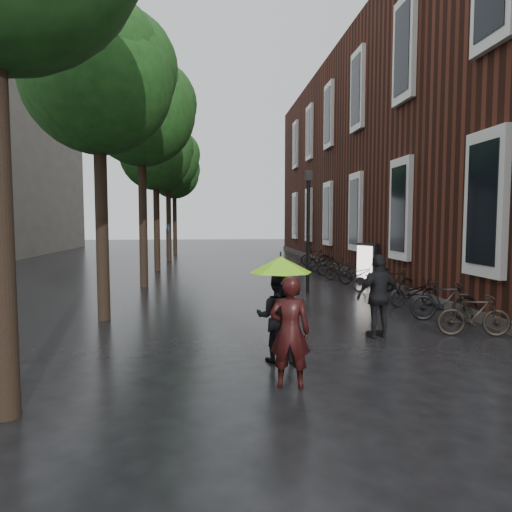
{
  "coord_description": "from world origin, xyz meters",
  "views": [
    {
      "loc": [
        -1.35,
        -5.12,
        2.57
      ],
      "look_at": [
        -0.11,
        6.95,
        1.65
      ],
      "focal_mm": 32.0,
      "sensor_mm": 36.0,
      "label": 1
    }
  ],
  "objects": [
    {
      "name": "ad_lightbox",
      "position": [
        5.14,
        13.01,
        0.84
      ],
      "size": [
        0.26,
        1.1,
        1.66
      ],
      "rotation": [
        0.0,
        0.0,
        0.36
      ],
      "color": "black",
      "rests_on": "ground"
    },
    {
      "name": "lime_umbrella",
      "position": [
        -0.18,
        2.29,
        1.86
      ],
      "size": [
        1.05,
        1.05,
        1.55
      ],
      "rotation": [
        0.0,
        0.0,
        0.07
      ],
      "color": "black",
      "rests_on": "ground"
    },
    {
      "name": "parked_bicycles",
      "position": [
        4.65,
        12.73,
        0.46
      ],
      "size": [
        2.06,
        17.09,
        1.02
      ],
      "color": "black",
      "rests_on": "ground"
    },
    {
      "name": "street_trees",
      "position": [
        -3.99,
        15.91,
        6.34
      ],
      "size": [
        4.33,
        34.03,
        8.91
      ],
      "color": "black",
      "rests_on": "ground"
    },
    {
      "name": "brick_building",
      "position": [
        10.47,
        19.46,
        5.99
      ],
      "size": [
        10.2,
        33.2,
        12.0
      ],
      "color": "#38160F",
      "rests_on": "ground"
    },
    {
      "name": "ground",
      "position": [
        0.0,
        0.0,
        0.0
      ],
      "size": [
        120.0,
        120.0,
        0.0
      ],
      "primitive_type": "plane",
      "color": "black"
    },
    {
      "name": "pedestrian_walking",
      "position": [
        2.37,
        4.52,
        0.92
      ],
      "size": [
        1.15,
        0.67,
        1.85
      ],
      "primitive_type": "imported",
      "rotation": [
        0.0,
        0.0,
        3.35
      ],
      "color": "black",
      "rests_on": "ground"
    },
    {
      "name": "lamp_post",
      "position": [
        2.16,
        10.87,
        2.64
      ],
      "size": [
        0.22,
        0.22,
        4.35
      ],
      "rotation": [
        0.0,
        0.0,
        -0.38
      ],
      "color": "black",
      "rests_on": "ground"
    },
    {
      "name": "person_burgundy",
      "position": [
        -0.12,
        1.71,
        0.87
      ],
      "size": [
        0.71,
        0.54,
        1.74
      ],
      "primitive_type": "imported",
      "rotation": [
        0.0,
        0.0,
        2.93
      ],
      "color": "black",
      "rests_on": "ground"
    },
    {
      "name": "person_black",
      "position": [
        -0.12,
        3.02,
        0.82
      ],
      "size": [
        0.93,
        0.81,
        1.64
      ],
      "primitive_type": "imported",
      "rotation": [
        0.0,
        0.0,
        2.88
      ],
      "color": "black",
      "rests_on": "ground"
    },
    {
      "name": "cycle_sign",
      "position": [
        -3.5,
        18.76,
        1.59
      ],
      "size": [
        0.13,
        0.44,
        2.41
      ],
      "rotation": [
        0.0,
        0.0,
        0.13
      ],
      "color": "#262628",
      "rests_on": "ground"
    }
  ]
}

